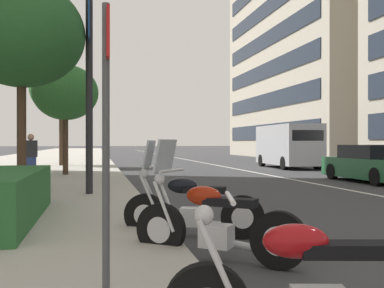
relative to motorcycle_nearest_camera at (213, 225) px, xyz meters
name	(u,v)px	position (x,y,z in m)	size (l,w,h in m)	color
sidewalk_right_plaza	(35,163)	(27.14, 5.36, -0.37)	(160.00, 10.13, 0.15)	#B2ADA3
lane_centre_stripe	(190,160)	(32.14, -6.16, -0.44)	(110.00, 0.16, 0.01)	silver
motorcycle_nearest_camera	(213,225)	(0.00, 0.00, 0.00)	(1.45, 1.83, 1.49)	black
motorcycle_mid_row	(191,208)	(1.50, -0.02, 0.00)	(0.94, 2.07, 1.49)	black
car_following_behind	(373,165)	(9.97, -8.57, 0.19)	(4.49, 1.86, 1.37)	#236038
delivery_van_ahead	(288,145)	(19.61, -9.37, 0.86)	(5.72, 2.27, 2.44)	#B7B7BC
parking_sign_by_curb	(106,123)	(-1.75, 1.32, 1.15)	(0.32, 0.06, 2.40)	#47494C
clipped_hedge_bed	(3,196)	(2.68, 2.90, 0.11)	(4.41, 1.10, 0.82)	#28602D
street_tree_far_plaza	(21,35)	(6.38, 3.16, 3.61)	(3.03, 3.03, 5.21)	#473323
street_tree_by_lamp_post	(65,93)	(14.20, 2.62, 3.03)	(2.65, 2.65, 4.47)	#473323
street_tree_mid_sidewalk	(61,89)	(22.13, 3.36, 4.06)	(3.50, 3.50, 5.86)	#473323
pedestrian_on_plaza	(31,157)	(11.05, 3.56, 0.50)	(0.36, 0.45, 1.60)	#33478C
office_tower_near_left	(356,3)	(36.98, -24.09, 14.97)	(24.79, 19.08, 30.83)	beige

